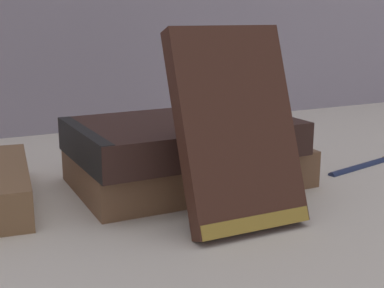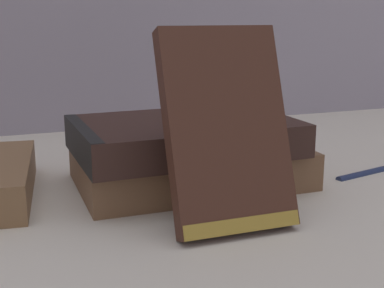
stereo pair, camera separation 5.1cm
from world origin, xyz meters
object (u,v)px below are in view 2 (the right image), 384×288
book_flat_top (179,136)px  pocket_watch (210,115)px  book_leaning_front (227,135)px  fountain_pen (374,167)px  book_flat_bottom (186,166)px

book_flat_top → pocket_watch: 0.04m
pocket_watch → book_leaning_front: bearing=-105.3°
pocket_watch → fountain_pen: 0.20m
book_flat_top → fountain_pen: 0.23m
fountain_pen → book_leaning_front: bearing=-171.6°
book_flat_bottom → book_leaning_front: 0.13m
book_flat_bottom → fountain_pen: (0.22, -0.03, -0.01)m
book_leaning_front → pocket_watch: bearing=74.7°
book_flat_bottom → pocket_watch: (0.02, -0.01, 0.05)m
book_leaning_front → pocket_watch: 0.12m
book_leaning_front → fountain_pen: book_leaning_front is taller
book_flat_top → pocket_watch: bearing=4.8°
book_flat_top → fountain_pen: size_ratio=1.81×
book_flat_top → book_flat_bottom: bearing=43.2°
book_flat_bottom → fountain_pen: bearing=-8.8°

